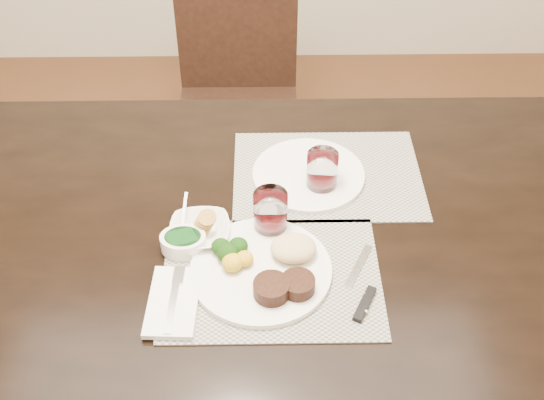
{
  "coord_description": "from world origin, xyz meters",
  "views": [
    {
      "loc": [
        0.09,
        -1.11,
        1.85
      ],
      "look_at": [
        0.11,
        0.0,
        0.82
      ],
      "focal_mm": 45.0,
      "sensor_mm": 36.0,
      "label": 1
    }
  ],
  "objects_px": {
    "dinner_plate": "(268,268)",
    "wine_glass_near": "(271,214)",
    "chair_far": "(238,88)",
    "steak_knife": "(363,294)",
    "far_plate": "(308,174)",
    "cracker_bowl": "(200,231)"
  },
  "relations": [
    {
      "from": "cracker_bowl",
      "to": "wine_glass_near",
      "type": "relative_size",
      "value": 1.34
    },
    {
      "from": "wine_glass_near",
      "to": "far_plate",
      "type": "xyz_separation_m",
      "value": [
        0.1,
        0.18,
        -0.04
      ]
    },
    {
      "from": "dinner_plate",
      "to": "steak_knife",
      "type": "bearing_deg",
      "value": 4.61
    },
    {
      "from": "cracker_bowl",
      "to": "wine_glass_near",
      "type": "height_order",
      "value": "wine_glass_near"
    },
    {
      "from": "chair_far",
      "to": "steak_knife",
      "type": "bearing_deg",
      "value": -75.85
    },
    {
      "from": "steak_knife",
      "to": "cracker_bowl",
      "type": "bearing_deg",
      "value": 179.7
    },
    {
      "from": "steak_knife",
      "to": "far_plate",
      "type": "distance_m",
      "value": 0.39
    },
    {
      "from": "steak_knife",
      "to": "wine_glass_near",
      "type": "xyz_separation_m",
      "value": [
        -0.19,
        0.2,
        0.04
      ]
    },
    {
      "from": "chair_far",
      "to": "steak_knife",
      "type": "height_order",
      "value": "chair_far"
    },
    {
      "from": "dinner_plate",
      "to": "wine_glass_near",
      "type": "bearing_deg",
      "value": 109.4
    },
    {
      "from": "chair_far",
      "to": "dinner_plate",
      "type": "relative_size",
      "value": 2.99
    },
    {
      "from": "chair_far",
      "to": "wine_glass_near",
      "type": "bearing_deg",
      "value": -83.85
    },
    {
      "from": "chair_far",
      "to": "dinner_plate",
      "type": "bearing_deg",
      "value": -85.0
    },
    {
      "from": "steak_knife",
      "to": "cracker_bowl",
      "type": "relative_size",
      "value": 1.52
    },
    {
      "from": "chair_far",
      "to": "wine_glass_near",
      "type": "xyz_separation_m",
      "value": [
        0.1,
        -0.96,
        0.3
      ]
    },
    {
      "from": "steak_knife",
      "to": "wine_glass_near",
      "type": "distance_m",
      "value": 0.27
    },
    {
      "from": "steak_knife",
      "to": "wine_glass_near",
      "type": "height_order",
      "value": "wine_glass_near"
    },
    {
      "from": "dinner_plate",
      "to": "far_plate",
      "type": "bearing_deg",
      "value": 94.59
    },
    {
      "from": "dinner_plate",
      "to": "wine_glass_near",
      "type": "relative_size",
      "value": 2.87
    },
    {
      "from": "chair_far",
      "to": "cracker_bowl",
      "type": "xyz_separation_m",
      "value": [
        -0.05,
        -0.98,
        0.27
      ]
    },
    {
      "from": "chair_far",
      "to": "dinner_plate",
      "type": "height_order",
      "value": "chair_far"
    },
    {
      "from": "dinner_plate",
      "to": "cracker_bowl",
      "type": "height_order",
      "value": "cracker_bowl"
    }
  ]
}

